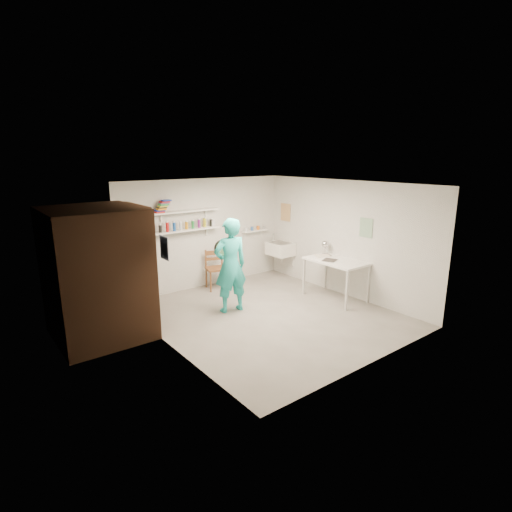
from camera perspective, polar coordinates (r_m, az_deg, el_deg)
floor at (r=7.48m, az=1.90°, el=-8.49°), size 4.00×4.50×0.02m
ceiling at (r=6.93m, az=2.07°, el=10.33°), size 4.00×4.50×0.02m
wall_back at (r=8.92m, az=-7.36°, el=3.23°), size 4.00×0.02×2.40m
wall_front at (r=5.63m, az=16.90°, el=-3.73°), size 4.00×0.02×2.40m
wall_left at (r=6.06m, az=-12.79°, el=-2.19°), size 0.02×4.50×2.40m
wall_right at (r=8.51m, az=12.45°, el=2.49°), size 0.02×4.50×2.40m
doorway_recess at (r=7.06m, az=-16.22°, el=-1.79°), size 0.02×0.90×2.00m
corridor_box at (r=6.83m, az=-21.77°, el=-2.34°), size 1.40×1.50×2.10m
door_lintel at (r=6.86m, az=-16.67°, el=6.70°), size 0.06×1.05×0.10m
door_jamb_near at (r=6.62m, az=-14.43°, el=-2.72°), size 0.06×0.10×2.00m
door_jamb_far at (r=7.52m, az=-17.51°, el=-0.93°), size 0.06×0.10×2.00m
shelf_lower at (r=8.54m, az=-9.84°, el=3.68°), size 1.50×0.22×0.03m
shelf_upper at (r=8.48m, az=-9.95°, el=6.34°), size 1.50×0.22×0.03m
ledge_shelf at (r=9.61m, az=-0.12°, el=3.64°), size 0.70×0.14×0.03m
poster_left at (r=6.03m, az=-12.99°, el=1.15°), size 0.01×0.28×0.36m
poster_right_a at (r=9.66m, az=4.24°, el=6.25°), size 0.01×0.34×0.42m
poster_right_b at (r=8.10m, az=15.44°, el=3.90°), size 0.01×0.30×0.38m
belfast_sink at (r=9.59m, az=3.49°, el=1.03°), size 0.48×0.60×0.30m
man at (r=7.41m, az=-3.67°, el=-1.37°), size 0.70×0.52×1.78m
wall_clock at (r=7.50m, az=-4.85°, el=1.13°), size 0.32×0.08×0.32m
wooden_chair at (r=8.81m, az=-5.68°, el=-1.80°), size 0.53×0.51×0.93m
work_table at (r=8.34m, az=11.25°, el=-3.30°), size 0.74×1.23×0.82m
desk_lamp at (r=8.64m, az=9.89°, el=1.70°), size 0.15×0.15×0.15m
spray_cans at (r=8.53m, az=-9.87°, el=4.34°), size 1.31×0.06×0.17m
book_stack at (r=8.24m, az=-13.20°, el=6.95°), size 0.34×0.14×0.25m
ledge_pots at (r=9.60m, az=-0.12°, el=3.99°), size 0.48×0.07×0.09m
papers at (r=8.23m, az=11.39°, el=-0.52°), size 0.30×0.22×0.02m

